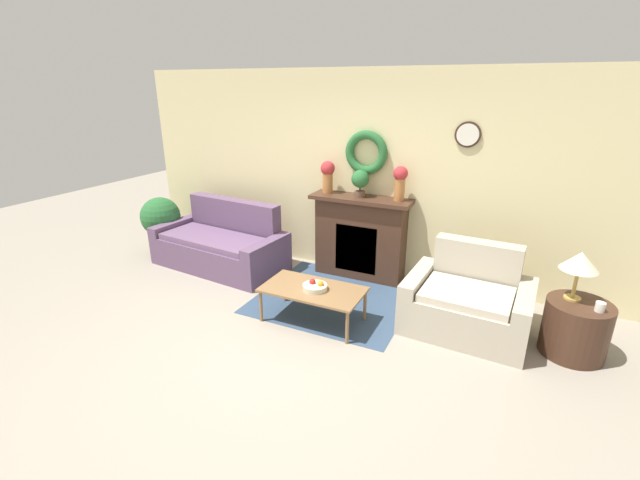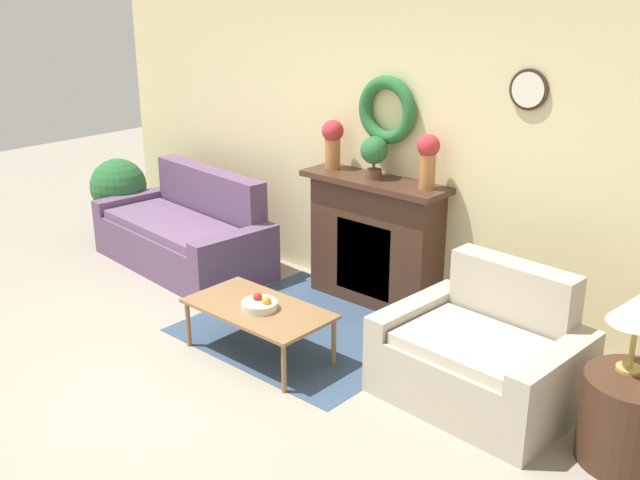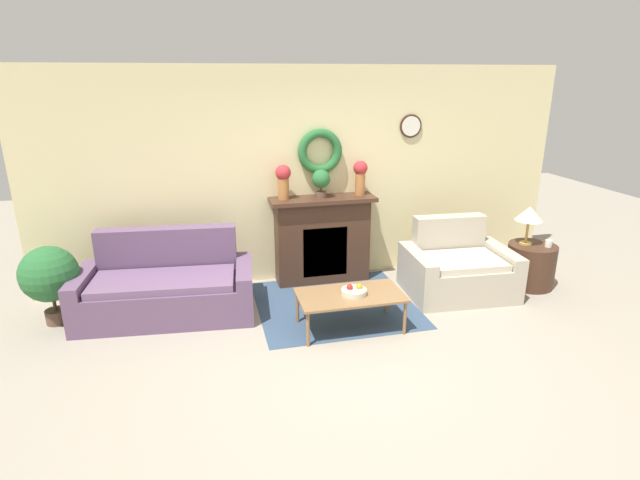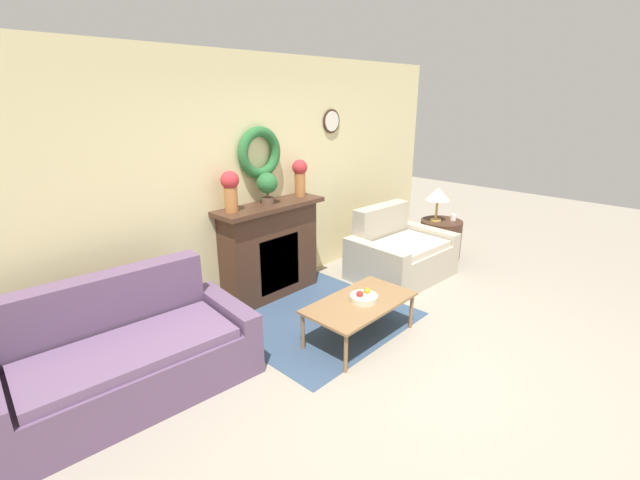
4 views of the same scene
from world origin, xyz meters
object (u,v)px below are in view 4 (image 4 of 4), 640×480
coffee_table (360,304)px  fruit_bowl (364,297)px  side_table_by_loveseat (440,239)px  potted_plant_on_mantel (267,185)px  table_lamp (438,195)px  vase_on_mantel_right (300,175)px  couch_left (127,357)px  mug (453,217)px  fireplace (270,250)px  loveseat_right (399,254)px  vase_on_mantel_left (230,188)px

coffee_table → fruit_bowl: bearing=-26.2°
side_table_by_loveseat → potted_plant_on_mantel: bearing=162.6°
table_lamp → vase_on_mantel_right: 2.15m
couch_left → mug: (4.59, -0.40, 0.28)m
fireplace → couch_left: bearing=-164.9°
loveseat_right → coffee_table: 1.66m
vase_on_mantel_right → side_table_by_loveseat: bearing=-22.0°
fireplace → couch_left: 2.01m
mug → vase_on_mantel_left: bearing=163.7°
coffee_table → side_table_by_loveseat: bearing=11.9°
vase_on_mantel_right → potted_plant_on_mantel: 0.52m
table_lamp → vase_on_mantel_left: bearing=165.5°
couch_left → side_table_by_loveseat: 4.47m
fireplace → coffee_table: bearing=-91.5°
fruit_bowl → potted_plant_on_mantel: bearing=90.8°
couch_left → fruit_bowl: (1.93, -0.85, 0.12)m
couch_left → mug: size_ratio=22.10×
fruit_bowl → vase_on_mantel_left: bearing=109.5°
mug → vase_on_mantel_right: size_ratio=0.21×
loveseat_right → vase_on_mantel_left: 2.40m
coffee_table → potted_plant_on_mantel: potted_plant_on_mantel is taller
loveseat_right → side_table_by_loveseat: size_ratio=2.20×
vase_on_mantel_right → loveseat_right: bearing=-37.2°
table_lamp → potted_plant_on_mantel: bearing=163.3°
couch_left → vase_on_mantel_right: 2.70m
fruit_bowl → coffee_table: bearing=153.8°
table_lamp → vase_on_mantel_right: size_ratio=1.12×
couch_left → table_lamp: table_lamp is taller
coffee_table → mug: bearing=9.2°
coffee_table → fruit_bowl: fruit_bowl is taller
loveseat_right → table_lamp: (0.93, 0.02, 0.63)m
coffee_table → fruit_bowl: size_ratio=4.14×
mug → table_lamp: bearing=141.8°
side_table_by_loveseat → fireplace: bearing=162.1°
fireplace → mug: size_ratio=14.84×
fireplace → coffee_table: 1.37m
loveseat_right → vase_on_mantel_left: (-2.01, 0.78, 1.06)m
coffee_table → side_table_by_loveseat: size_ratio=1.87×
side_table_by_loveseat → vase_on_mantel_left: 3.31m
potted_plant_on_mantel → side_table_by_loveseat: bearing=-17.4°
table_lamp → mug: bearing=-38.2°
coffee_table → vase_on_mantel_left: (-0.45, 1.36, 1.01)m
couch_left → side_table_by_loveseat: couch_left is taller
couch_left → potted_plant_on_mantel: size_ratio=5.65×
couch_left → fruit_bowl: couch_left is taller
loveseat_right → coffee_table: (-1.56, -0.58, 0.06)m
fireplace → couch_left: (-1.93, -0.52, -0.25)m
fireplace → mug: 2.82m
fruit_bowl → potted_plant_on_mantel: (-0.02, 1.36, 0.90)m
fireplace → vase_on_mantel_left: bearing=179.4°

